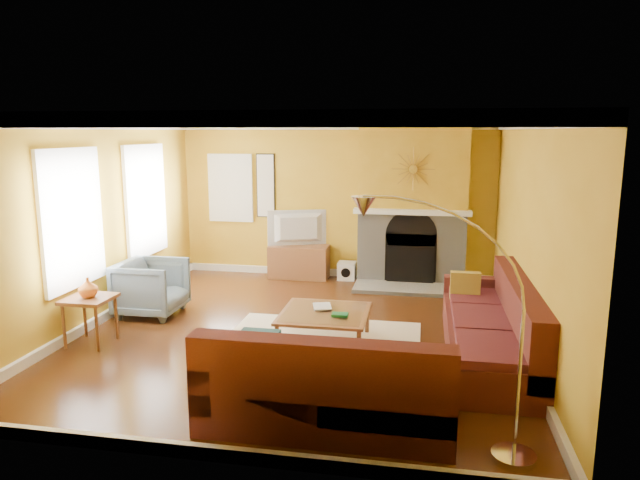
% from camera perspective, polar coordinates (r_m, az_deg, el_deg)
% --- Properties ---
extents(floor, '(5.50, 6.00, 0.02)m').
position_cam_1_polar(floor, '(7.47, -2.14, -9.26)').
color(floor, '#5B2E13').
rests_on(floor, ground).
extents(ceiling, '(5.50, 6.00, 0.02)m').
position_cam_1_polar(ceiling, '(7.02, -2.30, 12.07)').
color(ceiling, white).
rests_on(ceiling, ground).
extents(wall_back, '(5.50, 0.02, 2.70)m').
position_cam_1_polar(wall_back, '(10.05, 1.52, 3.93)').
color(wall_back, gold).
rests_on(wall_back, ground).
extents(wall_front, '(5.50, 0.02, 2.70)m').
position_cam_1_polar(wall_front, '(4.31, -10.98, -5.64)').
color(wall_front, gold).
rests_on(wall_front, ground).
extents(wall_left, '(0.02, 6.00, 2.70)m').
position_cam_1_polar(wall_left, '(8.17, -21.47, 1.59)').
color(wall_left, gold).
rests_on(wall_left, ground).
extents(wall_right, '(0.02, 6.00, 2.70)m').
position_cam_1_polar(wall_right, '(7.06, 20.21, 0.32)').
color(wall_right, gold).
rests_on(wall_right, ground).
extents(baseboard, '(5.50, 6.00, 0.12)m').
position_cam_1_polar(baseboard, '(7.45, -2.14, -8.76)').
color(baseboard, white).
rests_on(baseboard, floor).
extents(crown_molding, '(5.50, 6.00, 0.12)m').
position_cam_1_polar(crown_molding, '(7.02, -2.29, 11.50)').
color(crown_molding, white).
rests_on(crown_molding, ceiling).
extents(window_left_near, '(0.06, 1.22, 1.72)m').
position_cam_1_polar(window_left_near, '(9.25, -17.12, 3.80)').
color(window_left_near, white).
rests_on(window_left_near, wall_left).
extents(window_left_far, '(0.06, 1.22, 1.72)m').
position_cam_1_polar(window_left_far, '(7.63, -23.64, 1.96)').
color(window_left_far, white).
rests_on(window_left_far, wall_left).
extents(window_back, '(0.82, 0.06, 1.22)m').
position_cam_1_polar(window_back, '(10.44, -8.92, 5.17)').
color(window_back, white).
rests_on(window_back, wall_back).
extents(wall_art, '(0.34, 0.04, 1.14)m').
position_cam_1_polar(wall_art, '(10.25, -5.46, 5.43)').
color(wall_art, white).
rests_on(wall_art, wall_back).
extents(fireplace, '(1.80, 0.40, 2.70)m').
position_cam_1_polar(fireplace, '(9.73, 9.22, 3.57)').
color(fireplace, '#98958F').
rests_on(fireplace, floor).
extents(mantel, '(1.92, 0.22, 0.08)m').
position_cam_1_polar(mantel, '(9.50, 9.17, 2.79)').
color(mantel, white).
rests_on(mantel, fireplace).
extents(hearth, '(1.80, 0.70, 0.06)m').
position_cam_1_polar(hearth, '(9.45, 8.90, -4.82)').
color(hearth, '#98958F').
rests_on(hearth, floor).
extents(sunburst, '(0.70, 0.04, 0.70)m').
position_cam_1_polar(sunburst, '(9.44, 9.30, 7.01)').
color(sunburst, olive).
rests_on(sunburst, fireplace).
extents(rug, '(2.40, 1.80, 0.02)m').
position_cam_1_polar(rug, '(7.13, 0.12, -10.12)').
color(rug, beige).
rests_on(rug, floor).
extents(sectional_sofa, '(3.10, 3.70, 0.90)m').
position_cam_1_polar(sectional_sofa, '(6.37, 6.86, -8.57)').
color(sectional_sofa, '#59211C').
rests_on(sectional_sofa, floor).
extents(coffee_table, '(1.05, 1.05, 0.42)m').
position_cam_1_polar(coffee_table, '(7.00, 0.46, -8.77)').
color(coffee_table, white).
rests_on(coffee_table, floor).
extents(media_console, '(1.04, 0.47, 0.57)m').
position_cam_1_polar(media_console, '(10.09, -2.11, -2.17)').
color(media_console, brown).
rests_on(media_console, floor).
extents(tv, '(1.06, 0.50, 0.62)m').
position_cam_1_polar(tv, '(9.98, -2.13, 1.17)').
color(tv, black).
rests_on(tv, media_console).
extents(subwoofer, '(0.30, 0.30, 0.30)m').
position_cam_1_polar(subwoofer, '(10.01, 2.70, -3.08)').
color(subwoofer, white).
rests_on(subwoofer, floor).
extents(armchair, '(0.86, 0.84, 0.78)m').
position_cam_1_polar(armchair, '(8.39, -16.50, -4.57)').
color(armchair, slate).
rests_on(armchair, floor).
extents(side_table, '(0.54, 0.54, 0.59)m').
position_cam_1_polar(side_table, '(7.52, -21.96, -7.48)').
color(side_table, brown).
rests_on(side_table, floor).
extents(vase, '(0.23, 0.23, 0.24)m').
position_cam_1_polar(vase, '(7.41, -22.19, -4.42)').
color(vase, orange).
rests_on(vase, side_table).
extents(book, '(0.28, 0.34, 0.03)m').
position_cam_1_polar(book, '(7.06, -0.66, -6.71)').
color(book, white).
rests_on(book, coffee_table).
extents(arc_lamp, '(1.32, 0.36, 2.06)m').
position_cam_1_polar(arc_lamp, '(4.57, 12.53, -8.94)').
color(arc_lamp, silver).
rests_on(arc_lamp, floor).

